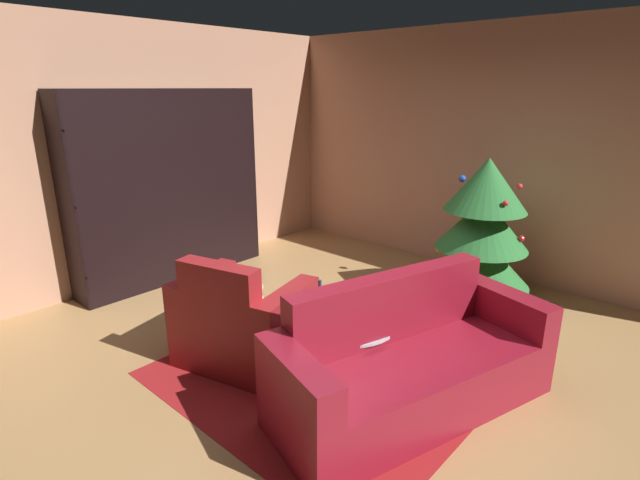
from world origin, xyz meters
TOP-DOWN VIEW (x-y plane):
  - ground_plane at (0.00, 0.00)m, footprint 6.68×6.68m
  - wall_back at (0.00, 2.75)m, footprint 5.68×0.06m
  - wall_left at (-2.81, 0.00)m, footprint 0.06×5.57m
  - area_rug at (0.07, -0.19)m, footprint 2.25×1.96m
  - bookshelf_unit at (-2.54, 0.32)m, footprint 0.39×2.18m
  - armchair_red at (-0.53, -0.47)m, footprint 1.10×0.91m
  - couch_red at (0.73, -0.05)m, footprint 1.29×2.09m
  - coffee_table at (0.20, -0.07)m, footprint 0.73×0.73m
  - book_stack_on_table at (0.14, -0.06)m, footprint 0.20×0.17m
  - bottle_on_table at (0.03, -0.18)m, footprint 0.06×0.06m
  - decorated_tree at (0.30, 1.91)m, footprint 1.00×1.00m

SIDE VIEW (x-z plane):
  - ground_plane at x=0.00m, z-range 0.00..0.00m
  - area_rug at x=0.07m, z-range 0.00..0.01m
  - couch_red at x=0.73m, z-range -0.14..0.73m
  - armchair_red at x=-0.53m, z-range -0.13..0.77m
  - coffee_table at x=0.20m, z-range 0.19..0.64m
  - book_stack_on_table at x=0.14m, z-range 0.46..0.54m
  - bottle_on_table at x=0.03m, z-range 0.43..0.73m
  - decorated_tree at x=0.30m, z-range 0.02..1.48m
  - bookshelf_unit at x=-2.54m, z-range -0.01..2.07m
  - wall_back at x=0.00m, z-range 0.00..2.77m
  - wall_left at x=-2.81m, z-range 0.00..2.77m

